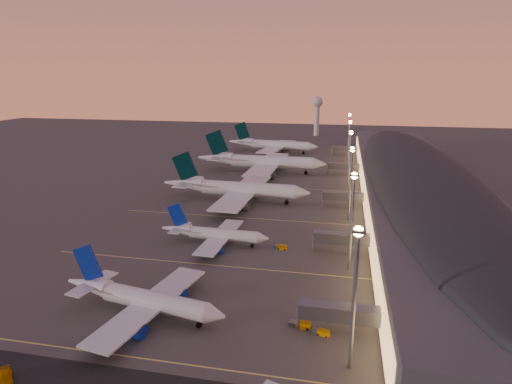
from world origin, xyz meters
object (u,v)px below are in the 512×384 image
object	(u,v)px
airliner_narrow_south	(142,299)
service_van_b	(6,377)
baggage_tug_a	(321,332)
airliner_narrow_north	(214,234)
baggage_tug_b	(301,324)
airliner_wide_far	(272,145)
airliner_wide_mid	(261,162)
radar_tower	(317,109)
airliner_wide_near	(235,189)
baggage_tug_c	(281,247)

from	to	relation	value
airliner_narrow_south	service_van_b	distance (m)	27.03
airliner_narrow_south	baggage_tug_a	distance (m)	37.56
airliner_narrow_north	baggage_tug_a	world-z (taller)	airliner_narrow_north
airliner_narrow_south	baggage_tug_b	size ratio (longest dim) A/B	8.88
airliner_wide_far	airliner_narrow_south	bearing A→B (deg)	-80.53
airliner_narrow_south	airliner_wide_mid	size ratio (longest dim) A/B	0.57
airliner_narrow_south	radar_tower	xyz separation A→B (m)	(16.76, 291.31, 18.28)
airliner_wide_mid	airliner_narrow_north	bearing A→B (deg)	-85.78
airliner_wide_far	airliner_narrow_north	bearing A→B (deg)	-78.90
airliner_wide_near	baggage_tug_a	world-z (taller)	airliner_wide_near
airliner_narrow_north	airliner_wide_mid	bearing A→B (deg)	95.51
airliner_wide_mid	baggage_tug_c	world-z (taller)	airliner_wide_mid
airliner_wide_near	airliner_narrow_north	bearing A→B (deg)	-81.09
airliner_narrow_north	airliner_wide_far	bearing A→B (deg)	95.84
baggage_tug_a	baggage_tug_c	size ratio (longest dim) A/B	0.90
airliner_narrow_south	airliner_wide_near	world-z (taller)	airliner_wide_near
baggage_tug_b	service_van_b	bearing A→B (deg)	-144.16
airliner_narrow_north	airliner_wide_near	xyz separation A→B (m)	(-5.31, 45.79, 1.91)
airliner_narrow_south	baggage_tug_c	distance (m)	47.38
airliner_wide_far	radar_tower	size ratio (longest dim) A/B	1.88
baggage_tug_c	service_van_b	size ratio (longest dim) A/B	0.85
radar_tower	baggage_tug_b	bearing A→B (deg)	-86.75
airliner_narrow_north	baggage_tug_b	world-z (taller)	airliner_narrow_north
airliner_wide_near	service_van_b	xyz separation A→B (m)	(-10.92, -110.27, -4.33)
baggage_tug_a	service_van_b	world-z (taller)	service_van_b
airliner_narrow_south	airliner_wide_near	size ratio (longest dim) A/B	0.64
airliner_wide_near	baggage_tug_a	xyz separation A→B (m)	(39.40, -86.52, -4.56)
airliner_wide_far	service_van_b	xyz separation A→B (m)	(-6.75, -225.65, -4.34)
airliner_narrow_north	baggage_tug_c	xyz separation A→B (m)	(20.14, 0.13, -2.60)
airliner_narrow_north	baggage_tug_b	distance (m)	49.11
baggage_tug_a	baggage_tug_b	size ratio (longest dim) A/B	0.83
airliner_wide_near	baggage_tug_b	xyz separation A→B (m)	(35.17, -84.70, -4.44)
airliner_wide_far	baggage_tug_a	size ratio (longest dim) A/B	16.85
airliner_narrow_south	service_van_b	size ratio (longest dim) A/B	8.18
airliner_narrow_south	airliner_wide_mid	distance (m)	140.86
airliner_wide_near	baggage_tug_a	size ratio (longest dim) A/B	16.80
radar_tower	baggage_tug_c	distance (m)	251.27
baggage_tug_c	service_van_b	xyz separation A→B (m)	(-36.37, -64.61, 0.18)
airliner_wide_far	baggage_tug_b	distance (m)	203.97
airliner_wide_near	baggage_tug_c	xyz separation A→B (m)	(25.45, -45.66, -4.50)
airliner_wide_far	service_van_b	bearing A→B (deg)	-83.98
airliner_wide_mid	baggage_tug_c	xyz separation A→B (m)	(25.44, -99.79, -5.11)
service_van_b	airliner_wide_far	bearing A→B (deg)	44.38
airliner_wide_far	baggage_tug_b	size ratio (longest dim) A/B	13.93
airliner_narrow_north	baggage_tug_a	size ratio (longest dim) A/B	9.29
radar_tower	baggage_tug_a	xyz separation A→B (m)	(20.67, -291.13, -21.41)
airliner_narrow_south	baggage_tug_a	world-z (taller)	airliner_narrow_south
airliner_narrow_north	radar_tower	world-z (taller)	radar_tower
radar_tower	airliner_narrow_south	bearing A→B (deg)	-93.29
airliner_narrow_south	airliner_wide_near	distance (m)	86.73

